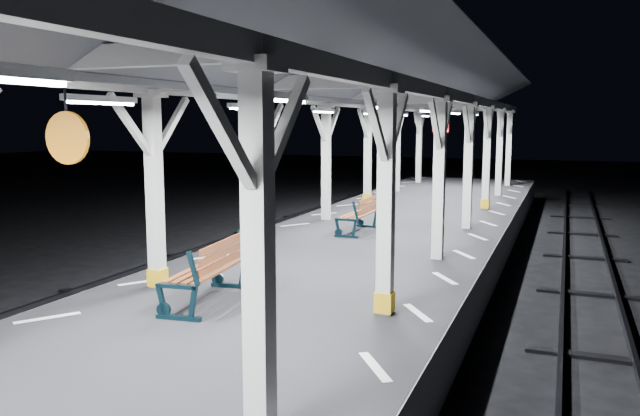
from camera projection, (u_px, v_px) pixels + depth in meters
The scene contains 7 objects.
ground at pixel (195, 413), 8.21m from camera, with size 120.00×120.00×0.00m, color black.
platform at pixel (194, 377), 8.14m from camera, with size 6.00×50.00×1.00m, color black.
hazard_stripes_left at pixel (48, 318), 8.96m from camera, with size 1.00×48.00×0.01m, color silver.
hazard_stripes_right at pixel (375, 367), 7.18m from camera, with size 1.00×48.00×0.01m, color silver.
canopy at pixel (184, 58), 7.56m from camera, with size 5.40×49.00×4.65m.
bench_mid at pixel (212, 269), 9.64m from camera, with size 0.91×1.97×1.03m.
bench_far at pixel (361, 214), 15.83m from camera, with size 0.67×1.71×0.92m.
Camera 1 is at (4.38, -6.61, 3.80)m, focal length 35.00 mm.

